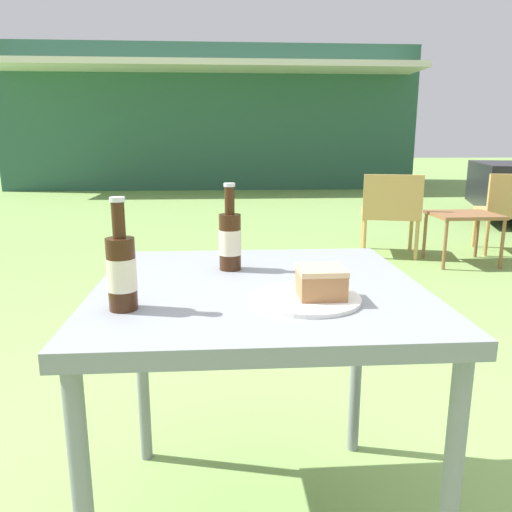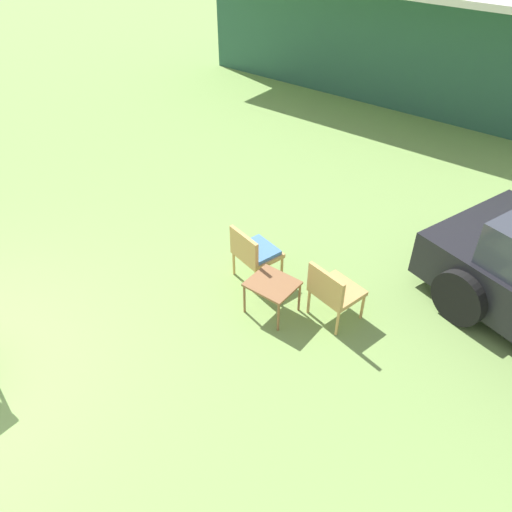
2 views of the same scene
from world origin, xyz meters
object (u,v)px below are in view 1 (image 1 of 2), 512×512
object	(u,v)px
wicker_chair_plain	(512,208)
cake_on_plate	(315,290)
cola_bottle_near	(230,239)
cola_bottle_far	(122,270)
garden_side_table	(464,219)
patio_table	(259,311)
wicker_chair_cushioned	(391,209)

from	to	relation	value
wicker_chair_plain	cake_on_plate	distance (m)	4.41
cola_bottle_near	cola_bottle_far	xyz separation A→B (m)	(-0.24, -0.33, 0.00)
garden_side_table	cola_bottle_near	distance (m)	3.64
garden_side_table	cake_on_plate	xyz separation A→B (m)	(-1.95, -3.22, 0.36)
patio_table	cola_bottle_near	size ratio (longest dim) A/B	3.36
cola_bottle_near	cola_bottle_far	bearing A→B (deg)	-125.91
cake_on_plate	wicker_chair_plain	bearing A→B (deg)	53.90
wicker_chair_cushioned	garden_side_table	size ratio (longest dim) A/B	1.41
garden_side_table	cola_bottle_near	size ratio (longest dim) A/B	2.30
cola_bottle_far	wicker_chair_cushioned	bearing A→B (deg)	63.15
garden_side_table	patio_table	size ratio (longest dim) A/B	0.68
cake_on_plate	cola_bottle_far	distance (m)	0.43
wicker_chair_plain	cola_bottle_near	size ratio (longest dim) A/B	3.24
wicker_chair_plain	cola_bottle_far	world-z (taller)	cola_bottle_far
wicker_chair_plain	patio_table	world-z (taller)	wicker_chair_plain
garden_side_table	wicker_chair_plain	bearing A→B (deg)	27.97
wicker_chair_plain	cola_bottle_near	distance (m)	4.30
cola_bottle_far	cake_on_plate	bearing A→B (deg)	4.07
garden_side_table	wicker_chair_cushioned	bearing A→B (deg)	147.07
patio_table	cola_bottle_far	size ratio (longest dim) A/B	3.36
patio_table	cola_bottle_near	world-z (taller)	cola_bottle_near
wicker_chair_cushioned	patio_table	bearing A→B (deg)	80.27
wicker_chair_cushioned	patio_table	xyz separation A→B (m)	(-1.52, -3.43, 0.21)
wicker_chair_cushioned	cola_bottle_near	size ratio (longest dim) A/B	3.24
wicker_chair_plain	patio_table	xyz separation A→B (m)	(-2.71, -3.41, 0.21)
garden_side_table	cola_bottle_far	xyz separation A→B (m)	(-2.38, -3.25, 0.42)
wicker_chair_plain	cake_on_plate	bearing A→B (deg)	66.75
wicker_chair_cushioned	garden_side_table	bearing A→B (deg)	161.21
garden_side_table	cake_on_plate	bearing A→B (deg)	-121.29
wicker_chair_cushioned	cola_bottle_far	bearing A→B (deg)	77.29
wicker_chair_cushioned	cake_on_plate	world-z (taller)	cake_on_plate
patio_table	wicker_chair_cushioned	bearing A→B (deg)	66.13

